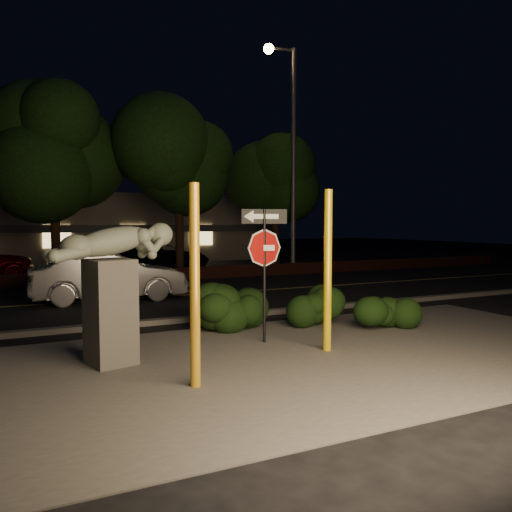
{
  "coord_description": "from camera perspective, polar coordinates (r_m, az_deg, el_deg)",
  "views": [
    {
      "loc": [
        -3.88,
        -8.22,
        2.31
      ],
      "look_at": [
        0.76,
        1.46,
        1.6
      ],
      "focal_mm": 35.0,
      "sensor_mm": 36.0,
      "label": 1
    }
  ],
  "objects": [
    {
      "name": "streetlight",
      "position": [
        22.93,
        3.79,
        13.09
      ],
      "size": [
        1.52,
        0.47,
        10.12
      ],
      "rotation": [
        0.0,
        0.0,
        -0.13
      ],
      "color": "#515055",
      "rests_on": "ground"
    },
    {
      "name": "lane_marking",
      "position": [
        15.87,
        -11.23,
        -4.59
      ],
      "size": [
        80.0,
        0.12,
        0.0
      ],
      "primitive_type": "cube",
      "color": "#AE9A45",
      "rests_on": "road"
    },
    {
      "name": "yellow_pole_right",
      "position": [
        8.99,
        8.2,
        -1.73
      ],
      "size": [
        0.15,
        0.15,
        2.91
      ],
      "primitive_type": "cylinder",
      "color": "yellow",
      "rests_on": "ground"
    },
    {
      "name": "yellow_pole_left",
      "position": [
        6.98,
        -7.01,
        -3.48
      ],
      "size": [
        0.14,
        0.14,
        2.86
      ],
      "primitive_type": "cylinder",
      "color": "gold",
      "rests_on": "ground"
    },
    {
      "name": "tree_far_d",
      "position": [
        24.54,
        2.29,
        11.06
      ],
      "size": [
        4.4,
        4.4,
        7.42
      ],
      "color": "black",
      "rests_on": "ground"
    },
    {
      "name": "patio",
      "position": [
        8.51,
        2.59,
        -11.91
      ],
      "size": [
        14.0,
        6.0,
        0.02
      ],
      "primitive_type": "cube",
      "color": "#4C4944",
      "rests_on": "ground"
    },
    {
      "name": "curb",
      "position": [
        11.99,
        -6.32,
        -7.06
      ],
      "size": [
        80.0,
        0.25,
        0.12
      ],
      "primitive_type": "cube",
      "color": "#4C4944",
      "rests_on": "ground"
    },
    {
      "name": "signpost",
      "position": [
        9.49,
        0.96,
        0.89
      ],
      "size": [
        0.84,
        0.27,
        2.57
      ],
      "rotation": [
        0.0,
        0.0,
        -0.29
      ],
      "color": "black",
      "rests_on": "ground"
    },
    {
      "name": "road",
      "position": [
        15.87,
        -11.23,
        -4.63
      ],
      "size": [
        80.0,
        8.0,
        0.01
      ],
      "primitive_type": "cube",
      "color": "black",
      "rests_on": "ground"
    },
    {
      "name": "building",
      "position": [
        33.43,
        -18.97,
        3.06
      ],
      "size": [
        22.0,
        10.2,
        4.0
      ],
      "color": "#6A6054",
      "rests_on": "ground"
    },
    {
      "name": "tree_far_c",
      "position": [
        22.22,
        -8.83,
        12.42
      ],
      "size": [
        4.8,
        4.8,
        7.84
      ],
      "color": "black",
      "rests_on": "ground"
    },
    {
      "name": "hedge_right",
      "position": [
        11.26,
        6.92,
        -5.22
      ],
      "size": [
        1.78,
        1.09,
        1.11
      ],
      "primitive_type": "ellipsoid",
      "rotation": [
        0.0,
        0.0,
        -0.11
      ],
      "color": "black",
      "rests_on": "ground"
    },
    {
      "name": "parked_car_dark",
      "position": [
        23.92,
        -11.1,
        -0.13
      ],
      "size": [
        5.52,
        3.71,
        1.41
      ],
      "primitive_type": "imported",
      "rotation": [
        0.0,
        0.0,
        1.87
      ],
      "color": "black",
      "rests_on": "ground"
    },
    {
      "name": "silver_sedan",
      "position": [
        15.37,
        -16.42,
        -2.26
      ],
      "size": [
        4.46,
        1.62,
        1.46
      ],
      "primitive_type": "imported",
      "rotation": [
        0.0,
        0.0,
        1.55
      ],
      "color": "#AAABAF",
      "rests_on": "ground"
    },
    {
      "name": "brick_wall",
      "position": [
        20.01,
        -14.3,
        -2.24
      ],
      "size": [
        40.0,
        0.35,
        0.5
      ],
      "primitive_type": "cube",
      "color": "#431C15",
      "rests_on": "ground"
    },
    {
      "name": "parking_lot",
      "position": [
        25.62,
        -16.8,
        -1.53
      ],
      "size": [
        40.0,
        12.0,
        0.01
      ],
      "primitive_type": "cube",
      "color": "black",
      "rests_on": "ground"
    },
    {
      "name": "ground",
      "position": [
        18.77,
        -13.51,
        -3.38
      ],
      "size": [
        90.0,
        90.0,
        0.0
      ],
      "primitive_type": "plane",
      "color": "black",
      "rests_on": "ground"
    },
    {
      "name": "parked_car_darkred",
      "position": [
        24.0,
        -15.17,
        -0.12
      ],
      "size": [
        5.15,
        2.37,
        1.46
      ],
      "primitive_type": "imported",
      "rotation": [
        0.0,
        0.0,
        1.64
      ],
      "color": "#3A080A",
      "rests_on": "ground"
    },
    {
      "name": "tree_far_b",
      "position": [
        21.79,
        -22.22,
        13.41
      ],
      "size": [
        5.2,
        5.2,
        8.41
      ],
      "color": "black",
      "rests_on": "ground"
    },
    {
      "name": "hedge_far_right",
      "position": [
        11.33,
        14.45,
        -5.81
      ],
      "size": [
        1.33,
        0.88,
        0.89
      ],
      "primitive_type": "ellipsoid",
      "rotation": [
        0.0,
        0.0,
        -0.06
      ],
      "color": "black",
      "rests_on": "ground"
    },
    {
      "name": "sculpture",
      "position": [
        8.4,
        -16.12,
        -2.4
      ],
      "size": [
        2.16,
        1.1,
        2.32
      ],
      "rotation": [
        0.0,
        0.0,
        0.27
      ],
      "color": "#4C4944",
      "rests_on": "ground"
    },
    {
      "name": "hedge_center",
      "position": [
        10.88,
        -2.16,
        -5.55
      ],
      "size": [
        2.31,
        1.68,
        1.09
      ],
      "primitive_type": "ellipsoid",
      "rotation": [
        0.0,
        0.0,
        -0.37
      ],
      "color": "black",
      "rests_on": "ground"
    }
  ]
}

